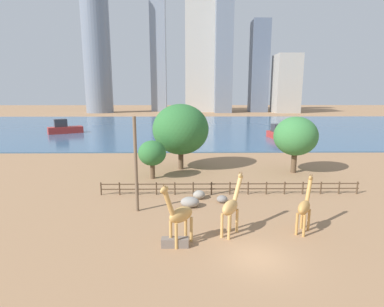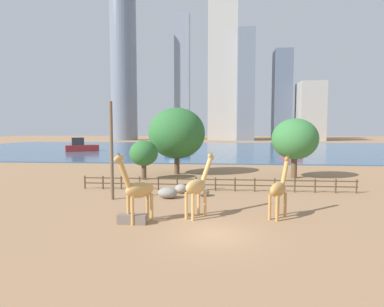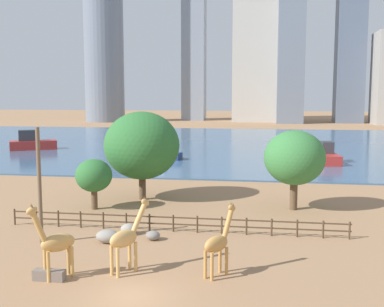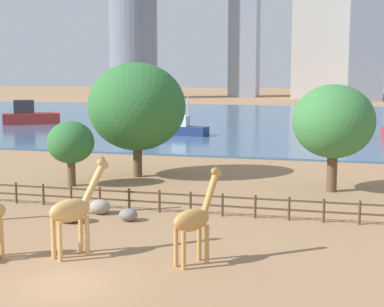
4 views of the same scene
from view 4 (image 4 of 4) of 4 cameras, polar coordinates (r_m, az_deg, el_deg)
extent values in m
plane|color=#9E7551|center=(100.39, 8.79, 3.24)|extent=(400.00, 400.00, 0.00)
cube|color=#3D6084|center=(97.41, 8.61, 3.16)|extent=(180.00, 86.00, 0.20)
cylinder|color=tan|center=(26.97, -10.74, -7.59)|extent=(0.28, 0.28, 1.76)
cylinder|color=tan|center=(26.52, -10.12, -7.84)|extent=(0.28, 0.28, 1.76)
cylinder|color=tan|center=(26.31, -13.29, -8.06)|extent=(0.28, 0.28, 1.76)
cylinder|color=tan|center=(25.85, -12.69, -8.33)|extent=(0.28, 0.28, 1.76)
ellipsoid|color=tan|center=(26.11, -11.77, -5.44)|extent=(1.71, 2.06, 1.02)
cylinder|color=tan|center=(26.53, -9.52, -2.89)|extent=(0.97, 1.26, 1.82)
ellipsoid|color=tan|center=(26.67, -8.64, -1.01)|extent=(0.67, 0.80, 0.68)
cone|color=brown|center=(26.69, -8.75, -0.36)|extent=(0.13, 0.13, 0.19)
cone|color=brown|center=(26.56, -8.56, -0.40)|extent=(0.13, 0.13, 0.19)
cylinder|color=#C18C47|center=(25.41, 0.70, -8.56)|extent=(0.27, 0.27, 1.64)
cylinder|color=#C18C47|center=(25.05, 1.46, -8.81)|extent=(0.27, 0.27, 1.64)
cylinder|color=#C18C47|center=(24.64, -1.58, -9.09)|extent=(0.27, 0.27, 1.64)
cylinder|color=#C18C47|center=(24.26, -0.83, -9.36)|extent=(0.27, 0.27, 1.64)
ellipsoid|color=#C18C47|center=(24.54, -0.05, -6.48)|extent=(1.65, 1.90, 0.95)
cylinder|color=#C18C47|center=(24.96, 1.77, -3.81)|extent=(0.80, 0.96, 1.79)
ellipsoid|color=#C18C47|center=(25.03, 2.38, -1.83)|extent=(0.64, 0.73, 0.58)
cone|color=brown|center=(25.04, 2.27, -1.18)|extent=(0.12, 0.12, 0.17)
cone|color=brown|center=(24.93, 2.49, -1.22)|extent=(0.12, 0.12, 0.17)
cylinder|color=tan|center=(26.88, -17.99, -7.89)|extent=(0.29, 0.29, 1.77)
ellipsoid|color=gray|center=(32.25, -6.19, -5.92)|extent=(1.02, 0.91, 0.68)
ellipsoid|color=gray|center=(34.00, -8.92, -5.12)|extent=(1.18, 1.11, 0.83)
ellipsoid|color=gray|center=(32.42, -11.91, -5.74)|extent=(1.68, 1.25, 0.94)
cylinder|color=#4C3826|center=(37.78, -16.69, -3.68)|extent=(0.14, 0.14, 1.30)
cylinder|color=#4C3826|center=(36.86, -14.22, -3.87)|extent=(0.14, 0.14, 1.30)
cylinder|color=#4C3826|center=(36.02, -11.64, -4.07)|extent=(0.14, 0.14, 1.30)
cylinder|color=#4C3826|center=(35.25, -8.93, -4.26)|extent=(0.14, 0.14, 1.30)
cylinder|color=#4C3826|center=(34.56, -6.11, -4.45)|extent=(0.14, 0.14, 1.30)
cylinder|color=#4C3826|center=(33.96, -3.18, -4.64)|extent=(0.14, 0.14, 1.30)
cylinder|color=#4C3826|center=(33.46, -0.15, -4.82)|extent=(0.14, 0.14, 1.30)
cylinder|color=#4C3826|center=(33.05, 2.97, -4.99)|extent=(0.14, 0.14, 1.30)
cylinder|color=#4C3826|center=(32.74, 6.15, -5.15)|extent=(0.14, 0.14, 1.30)
cylinder|color=#4C3826|center=(32.53, 9.39, -5.30)|extent=(0.14, 0.14, 1.30)
cylinder|color=#4C3826|center=(32.42, 12.66, -5.43)|extent=(0.14, 0.14, 1.30)
cylinder|color=#4C3826|center=(32.42, 15.94, -5.55)|extent=(0.14, 0.14, 1.30)
cube|color=#4C3826|center=(33.85, -3.10, -3.89)|extent=(26.10, 0.08, 0.10)
cube|color=#4C3826|center=(33.96, -3.09, -4.75)|extent=(26.10, 0.08, 0.10)
cylinder|color=brown|center=(42.54, -11.60, -1.90)|extent=(0.57, 0.57, 1.79)
ellipsoid|color=#2D6B33|center=(42.23, -11.69, 1.08)|extent=(3.32, 3.32, 2.99)
cylinder|color=brown|center=(40.74, 13.41, -1.83)|extent=(0.69, 0.69, 2.57)
ellipsoid|color=#387A3D|center=(40.31, 13.57, 3.05)|extent=(5.48, 5.48, 4.93)
cylinder|color=brown|center=(45.45, -5.30, -0.73)|extent=(0.69, 0.69, 2.44)
ellipsoid|color=#2D6B33|center=(45.01, -5.36, 4.55)|extent=(7.42, 7.42, 6.68)
cube|color=#B22D28|center=(92.30, -15.30, 3.29)|extent=(8.68, 6.72, 1.66)
cube|color=#333338|center=(92.18, -15.99, 4.40)|extent=(3.58, 3.21, 1.99)
cube|color=navy|center=(73.22, -0.60, 2.22)|extent=(5.81, 2.98, 1.11)
cube|color=silver|center=(73.41, -1.09, 3.19)|extent=(2.20, 1.67, 1.33)
cylinder|color=silver|center=(72.89, -0.41, 4.16)|extent=(0.14, 0.14, 3.88)
camera|label=1|loc=(14.73, -65.83, 10.61)|focal=28.00mm
camera|label=2|loc=(10.70, -56.52, -7.60)|focal=28.00mm
camera|label=3|loc=(5.39, -124.25, 22.07)|focal=45.00mm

